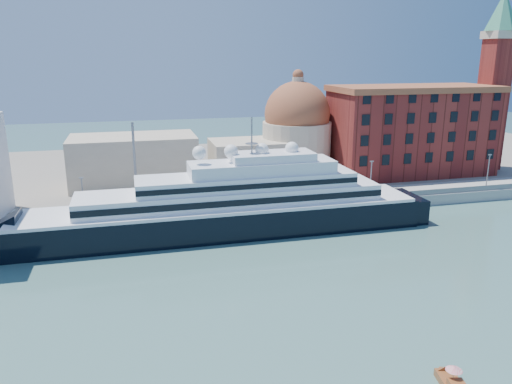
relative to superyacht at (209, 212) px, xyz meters
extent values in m
plane|color=#396362|center=(7.07, -23.00, -4.44)|extent=(400.00, 400.00, 0.00)
cube|color=gray|center=(7.07, 11.00, -3.19)|extent=(180.00, 10.00, 2.50)
cube|color=slate|center=(7.07, 52.00, -3.44)|extent=(260.00, 72.00, 2.00)
cube|color=slate|center=(7.07, 6.50, -1.34)|extent=(180.00, 0.10, 1.20)
cube|color=black|center=(2.34, 0.00, -2.29)|extent=(76.31, 11.74, 6.36)
cube|color=black|center=(40.50, 0.00, -2.48)|extent=(5.87, 10.76, 5.87)
cube|color=white|center=(2.34, 0.00, 1.14)|extent=(74.36, 11.94, 0.59)
cube|color=white|center=(4.30, 0.00, 2.90)|extent=(56.75, 9.78, 2.94)
cube|color=black|center=(4.30, -4.89, 2.90)|extent=(56.75, 0.15, 1.17)
cube|color=white|center=(7.23, 0.00, 5.64)|extent=(41.09, 8.81, 2.54)
cube|color=white|center=(10.17, 0.00, 8.08)|extent=(27.39, 7.83, 2.35)
cube|color=white|center=(12.13, 0.00, 10.04)|extent=(15.65, 6.85, 1.57)
cylinder|color=slate|center=(8.21, 0.00, 14.15)|extent=(0.29, 0.29, 6.85)
sphere|color=white|center=(-1.57, 0.00, 11.41)|extent=(2.54, 2.54, 2.54)
sphere|color=white|center=(4.30, 0.00, 11.41)|extent=(2.54, 2.54, 2.54)
sphere|color=white|center=(10.17, 0.00, 11.41)|extent=(2.54, 2.54, 2.54)
sphere|color=white|center=(16.04, 0.00, 11.41)|extent=(2.54, 2.54, 2.54)
cube|color=white|center=(-35.86, -2.27, -3.89)|extent=(11.50, 5.81, 1.47)
cube|color=white|center=(-34.07, -1.89, -2.70)|extent=(4.05, 2.98, 1.10)
cylinder|color=slate|center=(16.61, -51.09, -2.90)|extent=(0.06, 0.06, 1.54)
cone|color=red|center=(16.61, -51.09, -2.04)|extent=(1.73, 1.73, 0.38)
cube|color=maroon|center=(59.07, 29.00, 8.56)|extent=(42.00, 18.00, 22.00)
cube|color=brown|center=(59.07, 29.00, 20.06)|extent=(43.00, 19.00, 1.50)
cube|color=maroon|center=(83.07, 29.00, 15.06)|extent=(6.00, 6.00, 35.00)
cube|color=beige|center=(83.07, 29.00, 33.56)|extent=(7.00, 7.00, 2.00)
cone|color=#3F8B6A|center=(83.07, 29.00, 39.56)|extent=(8.40, 8.40, 10.00)
cylinder|color=beige|center=(29.07, 35.00, 4.56)|extent=(18.00, 18.00, 14.00)
sphere|color=brown|center=(29.07, 35.00, 13.56)|extent=(17.00, 17.00, 17.00)
cylinder|color=beige|center=(29.07, 35.00, 21.56)|extent=(3.00, 3.00, 3.00)
cube|color=beige|center=(15.07, 33.00, 2.56)|extent=(18.00, 14.00, 10.00)
cube|color=beige|center=(-12.93, 35.00, 3.56)|extent=(30.00, 16.00, 12.00)
cylinder|color=slate|center=(-22.93, 8.00, 2.06)|extent=(0.24, 0.24, 8.00)
cube|color=slate|center=(-22.93, 8.00, 6.16)|extent=(0.80, 0.30, 0.25)
cylinder|color=slate|center=(7.07, 8.00, 2.06)|extent=(0.24, 0.24, 8.00)
cube|color=slate|center=(7.07, 8.00, 6.16)|extent=(0.80, 0.30, 0.25)
cylinder|color=slate|center=(37.07, 8.00, 2.06)|extent=(0.24, 0.24, 8.00)
cube|color=slate|center=(37.07, 8.00, 6.16)|extent=(0.80, 0.30, 0.25)
cylinder|color=slate|center=(67.07, 8.00, 2.06)|extent=(0.24, 0.24, 8.00)
cube|color=slate|center=(67.07, 8.00, 6.16)|extent=(0.80, 0.30, 0.25)
cylinder|color=slate|center=(-12.93, 10.00, 7.06)|extent=(0.50, 0.50, 18.00)
camera|label=1|loc=(-13.64, -88.50, 28.54)|focal=35.00mm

